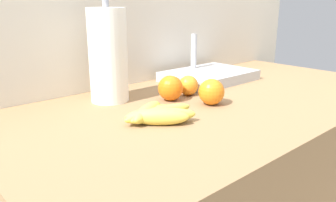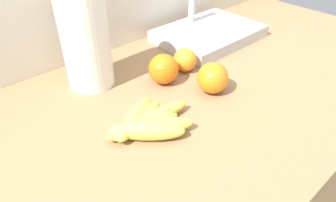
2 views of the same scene
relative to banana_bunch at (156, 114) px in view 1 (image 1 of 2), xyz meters
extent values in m
cube|color=silver|center=(0.30, 0.42, -0.24)|extent=(1.85, 0.06, 1.30)
ellipsoid|color=#E8CB4C|center=(-0.01, -0.02, 0.00)|extent=(0.15, 0.14, 0.04)
ellipsoid|color=#E4D44C|center=(0.00, -0.02, 0.00)|extent=(0.18, 0.13, 0.04)
ellipsoid|color=#DECF4C|center=(0.00, 0.00, 0.00)|extent=(0.16, 0.08, 0.03)
ellipsoid|color=#E5D14C|center=(0.02, 0.01, 0.00)|extent=(0.22, 0.06, 0.04)
ellipsoid|color=#D8D04C|center=(0.00, 0.02, 0.00)|extent=(0.16, 0.07, 0.03)
ellipsoid|color=#E8D14C|center=(0.00, 0.03, 0.00)|extent=(0.16, 0.11, 0.04)
sphere|color=orange|center=(0.17, 0.12, 0.02)|extent=(0.08, 0.08, 0.08)
sphere|color=orange|center=(0.23, 0.00, 0.02)|extent=(0.08, 0.08, 0.08)
sphere|color=orange|center=(0.25, 0.13, 0.01)|extent=(0.07, 0.07, 0.07)
cylinder|color=white|center=(0.02, 0.25, 0.13)|extent=(0.12, 0.12, 0.29)
cylinder|color=gray|center=(0.02, 0.25, 0.14)|extent=(0.02, 0.02, 0.32)
cube|color=#B7BABF|center=(0.47, 0.23, 0.00)|extent=(0.35, 0.25, 0.04)
cylinder|color=#B2B2B7|center=(0.47, 0.32, 0.09)|extent=(0.02, 0.02, 0.14)
camera|label=1|loc=(-0.55, -0.67, 0.29)|focal=36.44mm
camera|label=2|loc=(-0.31, -0.42, 0.43)|focal=32.84mm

